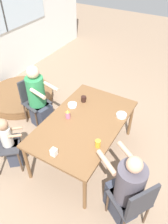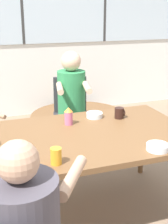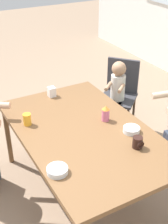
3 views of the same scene
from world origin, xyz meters
name	(u,v)px [view 2 (image 2 of 3)]	position (x,y,z in m)	size (l,w,h in m)	color
ground_plane	(84,214)	(0.00, 0.00, 0.00)	(16.00, 16.00, 0.00)	#8C725B
wall_back_with_windows	(22,23)	(0.00, 2.74, 1.42)	(8.40, 0.08, 2.80)	silver
dining_table	(84,141)	(0.00, 0.00, 0.67)	(1.68, 1.04, 0.72)	brown
chair_for_man_blue_shirt	(71,108)	(0.27, 1.22, 0.53)	(0.48, 0.48, 0.88)	#333338
person_man_blue_shirt	(72,111)	(0.23, 1.06, 0.55)	(0.41, 0.61, 1.20)	#333847
coffee_mug	(119,113)	(0.41, 0.25, 0.77)	(0.09, 0.08, 0.09)	black
sippy_cup	(69,116)	(-0.05, 0.25, 0.79)	(0.07, 0.07, 0.15)	#CC668C
juice_glass	(56,156)	(-0.32, -0.39, 0.77)	(0.07, 0.07, 0.11)	gold
bowl_white_shallow	(94,115)	(0.22, 0.34, 0.74)	(0.14, 0.14, 0.04)	silver
bowl_cereal	(157,147)	(0.38, -0.42, 0.74)	(0.15, 0.15, 0.04)	silver
folded_table_stack	(79,121)	(0.60, 1.93, 0.09)	(1.38, 1.38, 0.18)	brown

